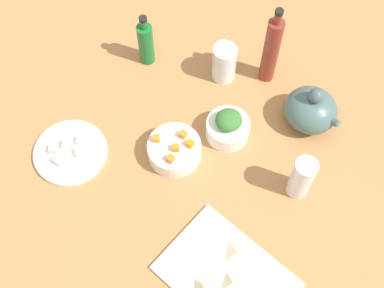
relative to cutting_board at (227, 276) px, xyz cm
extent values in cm
cube|color=#AF7645|center=(-29.70, 19.06, -2.00)|extent=(190.00, 190.00, 3.00)
cube|color=white|center=(0.00, 0.00, 0.00)|extent=(31.89, 23.01, 1.00)
cylinder|color=white|center=(-53.89, -4.07, 0.10)|extent=(20.20, 20.20, 1.20)
cylinder|color=white|center=(-26.59, 30.17, 2.27)|extent=(12.10, 12.10, 5.54)
cylinder|color=white|center=(-32.72, 15.32, 2.16)|extent=(14.58, 14.58, 5.32)
ellipsoid|color=#446260|center=(-12.95, 49.22, 4.95)|extent=(14.95, 14.32, 10.89)
sphere|color=#465760|center=(-12.95, 49.22, 12.07)|extent=(4.19, 4.19, 4.19)
cylinder|color=#446260|center=(-6.60, 49.22, 6.31)|extent=(5.38, 2.00, 3.93)
cylinder|color=#1A6C2E|center=(-61.75, 33.28, 6.61)|extent=(4.63, 4.63, 14.21)
cylinder|color=#1A6C2E|center=(-61.75, 33.28, 15.16)|extent=(2.08, 2.08, 2.89)
cylinder|color=black|center=(-61.75, 33.28, 17.20)|extent=(2.31, 2.31, 1.20)
cylinder|color=maroon|center=(-31.42, 53.15, 11.16)|extent=(4.55, 4.55, 23.31)
cylinder|color=maroon|center=(-31.42, 53.15, 24.52)|extent=(2.05, 2.05, 3.42)
cylinder|color=black|center=(-31.42, 53.15, 26.83)|extent=(2.27, 2.27, 1.20)
cylinder|color=white|center=(-1.90, 30.12, 6.81)|extent=(5.85, 5.85, 14.63)
cylinder|color=white|center=(-40.84, 44.51, 5.67)|extent=(7.07, 7.07, 12.33)
cube|color=orange|center=(-37.35, 13.30, 5.72)|extent=(2.54, 2.54, 1.80)
cube|color=orange|center=(-33.06, 19.14, 5.72)|extent=(2.03, 2.03, 1.80)
cube|color=orange|center=(-30.34, 11.56, 5.72)|extent=(1.98, 1.98, 1.80)
cube|color=orange|center=(-31.59, 14.79, 5.72)|extent=(2.54, 2.54, 1.80)
cube|color=orange|center=(-29.61, 18.32, 5.72)|extent=(1.90, 1.90, 1.80)
ellipsoid|color=#387132|center=(-26.59, 30.17, 7.12)|extent=(9.98, 10.01, 4.17)
cube|color=silver|center=(-51.11, -2.62, 1.80)|extent=(3.04, 3.04, 2.20)
cube|color=white|center=(-56.95, -6.88, 1.80)|extent=(3.07, 3.07, 2.20)
cube|color=white|center=(-53.31, -8.14, 1.80)|extent=(2.64, 2.64, 2.20)
cube|color=white|center=(-55.46, -3.48, 1.80)|extent=(3.11, 3.11, 2.20)
cube|color=white|center=(-53.55, 0.07, 1.80)|extent=(3.11, 3.11, 2.20)
pyramid|color=beige|center=(-1.90, -6.18, 1.90)|extent=(5.63, 6.27, 2.81)
pyramid|color=beige|center=(-1.66, 5.54, 1.68)|extent=(7.30, 6.85, 2.36)
pyramid|color=beige|center=(2.49, -0.85, 1.92)|extent=(6.69, 6.77, 2.85)
camera|label=1|loc=(14.88, -28.17, 124.57)|focal=47.76mm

